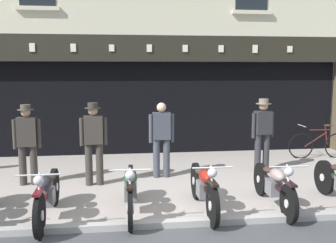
# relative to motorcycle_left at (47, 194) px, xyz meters

# --- Properties ---
(shop_facade) EXTENTS (12.27, 4.42, 6.15)m
(shop_facade) POSITION_rel_motorcycle_left_xyz_m (1.95, 6.44, 1.26)
(shop_facade) COLOR black
(shop_facade) RESTS_ON ground
(motorcycle_left) EXTENTS (0.62, 2.01, 0.93)m
(motorcycle_left) POSITION_rel_motorcycle_left_xyz_m (0.00, 0.00, 0.00)
(motorcycle_left) COLOR black
(motorcycle_left) RESTS_ON ground
(motorcycle_center_left) EXTENTS (0.62, 1.99, 0.93)m
(motorcycle_center_left) POSITION_rel_motorcycle_left_xyz_m (1.32, 0.09, 0.00)
(motorcycle_center_left) COLOR black
(motorcycle_center_left) RESTS_ON ground
(motorcycle_center) EXTENTS (0.62, 2.00, 0.93)m
(motorcycle_center) POSITION_rel_motorcycle_left_xyz_m (2.55, 0.05, 0.01)
(motorcycle_center) COLOR black
(motorcycle_center) RESTS_ON ground
(motorcycle_center_right) EXTENTS (0.62, 1.98, 0.91)m
(motorcycle_center_right) POSITION_rel_motorcycle_left_xyz_m (3.79, 0.08, -0.01)
(motorcycle_center_right) COLOR black
(motorcycle_center_right) RESTS_ON ground
(salesman_left) EXTENTS (0.56, 0.32, 1.68)m
(salesman_left) POSITION_rel_motorcycle_left_xyz_m (-0.75, 2.02, 0.50)
(salesman_left) COLOR #38332D
(salesman_left) RESTS_ON ground
(shopkeeper_center) EXTENTS (0.56, 0.33, 1.72)m
(shopkeeper_center) POSITION_rel_motorcycle_left_xyz_m (0.62, 1.83, 0.53)
(shopkeeper_center) COLOR #38332D
(shopkeeper_center) RESTS_ON ground
(salesman_right) EXTENTS (0.56, 0.25, 1.67)m
(salesman_right) POSITION_rel_motorcycle_left_xyz_m (2.07, 2.23, 0.50)
(salesman_right) COLOR #3D424C
(salesman_right) RESTS_ON ground
(assistant_far_right) EXTENTS (0.55, 0.35, 1.71)m
(assistant_far_right) POSITION_rel_motorcycle_left_xyz_m (4.48, 2.47, 0.53)
(assistant_far_right) COLOR #2D2D33
(assistant_far_right) RESTS_ON ground
(advert_board_near) EXTENTS (0.83, 0.03, 0.99)m
(advert_board_near) POSITION_rel_motorcycle_left_xyz_m (3.78, 4.81, 1.30)
(advert_board_near) COLOR silver
(advert_board_far) EXTENTS (0.80, 0.03, 0.94)m
(advert_board_far) POSITION_rel_motorcycle_left_xyz_m (4.70, 4.81, 1.34)
(advert_board_far) COLOR silver
(leaning_bicycle) EXTENTS (1.70, 0.50, 0.94)m
(leaning_bicycle) POSITION_rel_motorcycle_left_xyz_m (6.51, 3.57, -0.06)
(leaning_bicycle) COLOR black
(leaning_bicycle) RESTS_ON ground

